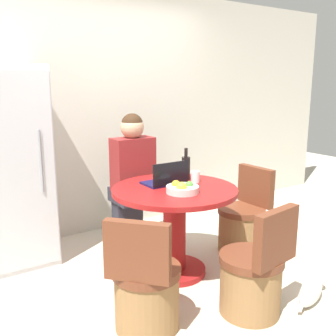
% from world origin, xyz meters
% --- Properties ---
extents(ground_plane, '(12.00, 12.00, 0.00)m').
position_xyz_m(ground_plane, '(0.00, 0.00, 0.00)').
color(ground_plane, beige).
extents(wall_back, '(7.00, 0.06, 2.60)m').
position_xyz_m(wall_back, '(0.00, 1.48, 1.30)').
color(wall_back, beige).
rests_on(wall_back, ground_plane).
extents(refrigerator, '(0.64, 0.63, 1.77)m').
position_xyz_m(refrigerator, '(-1.05, 1.12, 0.88)').
color(refrigerator, silver).
rests_on(refrigerator, ground_plane).
extents(dining_table, '(1.05, 1.05, 0.76)m').
position_xyz_m(dining_table, '(0.03, 0.14, 0.51)').
color(dining_table, maroon).
rests_on(dining_table, ground_plane).
extents(chair_right_side, '(0.46, 0.46, 0.82)m').
position_xyz_m(chair_right_side, '(0.85, 0.16, 0.27)').
color(chair_right_side, olive).
rests_on(chair_right_side, ground_plane).
extents(chair_near_left_corner, '(0.53, 0.53, 0.82)m').
position_xyz_m(chair_near_left_corner, '(-0.58, -0.41, 0.27)').
color(chair_near_left_corner, olive).
rests_on(chair_near_left_corner, ground_plane).
extents(chair_near_camera, '(0.46, 0.47, 0.82)m').
position_xyz_m(chair_near_camera, '(0.15, -0.68, 0.27)').
color(chair_near_camera, olive).
rests_on(chair_near_camera, ground_plane).
extents(person_seated, '(0.40, 0.37, 1.33)m').
position_xyz_m(person_seated, '(0.02, 0.88, 0.74)').
color(person_seated, '#2D2D38').
rests_on(person_seated, ground_plane).
extents(laptop, '(0.35, 0.24, 0.21)m').
position_xyz_m(laptop, '(0.03, 0.27, 0.80)').
color(laptop, '#141947').
rests_on(laptop, dining_table).
extents(fruit_bowl, '(0.26, 0.26, 0.10)m').
position_xyz_m(fruit_bowl, '(-0.00, -0.02, 0.80)').
color(fruit_bowl, beige).
rests_on(fruit_bowl, dining_table).
extents(coffee_cup, '(0.07, 0.07, 0.10)m').
position_xyz_m(coffee_cup, '(0.28, 0.18, 0.81)').
color(coffee_cup, white).
rests_on(coffee_cup, dining_table).
extents(bottle, '(0.07, 0.07, 0.29)m').
position_xyz_m(bottle, '(0.27, 0.31, 0.88)').
color(bottle, black).
rests_on(bottle, dining_table).
extents(cat, '(0.49, 0.24, 0.15)m').
position_xyz_m(cat, '(0.63, -0.82, 0.08)').
color(cat, white).
rests_on(cat, ground_plane).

